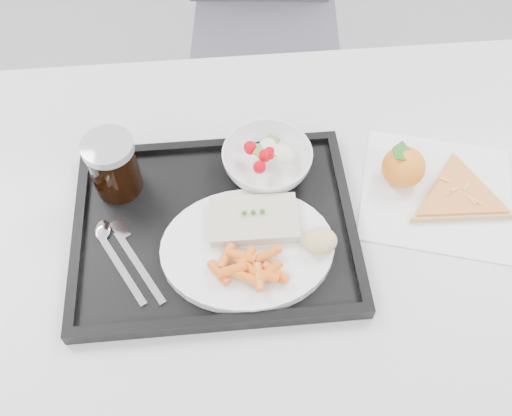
{
  "coord_description": "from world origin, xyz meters",
  "views": [
    {
      "loc": [
        -0.06,
        -0.22,
        1.54
      ],
      "look_at": [
        -0.01,
        0.31,
        0.77
      ],
      "focal_mm": 40.0,
      "sensor_mm": 36.0,
      "label": 1
    }
  ],
  "objects_px": {
    "tangerine": "(403,167)",
    "salad_bowl": "(267,161)",
    "table": "(262,238)",
    "dinner_plate": "(247,249)",
    "pizza_slice": "(459,196)",
    "chair": "(263,2)",
    "tray": "(215,228)",
    "cola_glass": "(113,165)"
  },
  "relations": [
    {
      "from": "chair",
      "to": "salad_bowl",
      "type": "relative_size",
      "value": 6.11
    },
    {
      "from": "chair",
      "to": "tray",
      "type": "height_order",
      "value": "chair"
    },
    {
      "from": "cola_glass",
      "to": "tangerine",
      "type": "bearing_deg",
      "value": -2.28
    },
    {
      "from": "tray",
      "to": "cola_glass",
      "type": "bearing_deg",
      "value": 148.49
    },
    {
      "from": "cola_glass",
      "to": "tangerine",
      "type": "xyz_separation_m",
      "value": [
        0.48,
        -0.02,
        -0.04
      ]
    },
    {
      "from": "cola_glass",
      "to": "tray",
      "type": "bearing_deg",
      "value": -31.51
    },
    {
      "from": "dinner_plate",
      "to": "pizza_slice",
      "type": "height_order",
      "value": "dinner_plate"
    },
    {
      "from": "salad_bowl",
      "to": "pizza_slice",
      "type": "relative_size",
      "value": 0.56
    },
    {
      "from": "tangerine",
      "to": "salad_bowl",
      "type": "bearing_deg",
      "value": 172.36
    },
    {
      "from": "chair",
      "to": "pizza_slice",
      "type": "bearing_deg",
      "value": -74.15
    },
    {
      "from": "tray",
      "to": "tangerine",
      "type": "bearing_deg",
      "value": 13.29
    },
    {
      "from": "dinner_plate",
      "to": "cola_glass",
      "type": "bearing_deg",
      "value": 144.19
    },
    {
      "from": "tray",
      "to": "chair",
      "type": "bearing_deg",
      "value": 79.34
    },
    {
      "from": "chair",
      "to": "tray",
      "type": "bearing_deg",
      "value": -100.66
    },
    {
      "from": "salad_bowl",
      "to": "pizza_slice",
      "type": "distance_m",
      "value": 0.33
    },
    {
      "from": "pizza_slice",
      "to": "tray",
      "type": "bearing_deg",
      "value": -176.36
    },
    {
      "from": "dinner_plate",
      "to": "cola_glass",
      "type": "xyz_separation_m",
      "value": [
        -0.2,
        0.15,
        0.05
      ]
    },
    {
      "from": "tray",
      "to": "dinner_plate",
      "type": "height_order",
      "value": "dinner_plate"
    },
    {
      "from": "pizza_slice",
      "to": "tangerine",
      "type": "bearing_deg",
      "value": 150.2
    },
    {
      "from": "chair",
      "to": "dinner_plate",
      "type": "distance_m",
      "value": 0.98
    },
    {
      "from": "tray",
      "to": "tangerine",
      "type": "xyz_separation_m",
      "value": [
        0.32,
        0.08,
        0.03
      ]
    },
    {
      "from": "chair",
      "to": "cola_glass",
      "type": "bearing_deg",
      "value": -112.18
    },
    {
      "from": "chair",
      "to": "cola_glass",
      "type": "relative_size",
      "value": 8.61
    },
    {
      "from": "tray",
      "to": "tangerine",
      "type": "distance_m",
      "value": 0.33
    },
    {
      "from": "cola_glass",
      "to": "tangerine",
      "type": "distance_m",
      "value": 0.48
    },
    {
      "from": "table",
      "to": "dinner_plate",
      "type": "distance_m",
      "value": 0.12
    },
    {
      "from": "pizza_slice",
      "to": "table",
      "type": "bearing_deg",
      "value": -178.94
    },
    {
      "from": "dinner_plate",
      "to": "salad_bowl",
      "type": "distance_m",
      "value": 0.17
    },
    {
      "from": "chair",
      "to": "table",
      "type": "bearing_deg",
      "value": -95.8
    },
    {
      "from": "chair",
      "to": "dinner_plate",
      "type": "bearing_deg",
      "value": -97.18
    },
    {
      "from": "chair",
      "to": "cola_glass",
      "type": "height_order",
      "value": "chair"
    },
    {
      "from": "chair",
      "to": "tangerine",
      "type": "bearing_deg",
      "value": -79.06
    },
    {
      "from": "salad_bowl",
      "to": "pizza_slice",
      "type": "height_order",
      "value": "salad_bowl"
    },
    {
      "from": "cola_glass",
      "to": "pizza_slice",
      "type": "bearing_deg",
      "value": -6.97
    },
    {
      "from": "tangerine",
      "to": "dinner_plate",
      "type": "bearing_deg",
      "value": -154.98
    },
    {
      "from": "dinner_plate",
      "to": "tangerine",
      "type": "distance_m",
      "value": 0.3
    },
    {
      "from": "chair",
      "to": "dinner_plate",
      "type": "height_order",
      "value": "chair"
    },
    {
      "from": "tray",
      "to": "salad_bowl",
      "type": "distance_m",
      "value": 0.15
    },
    {
      "from": "tray",
      "to": "cola_glass",
      "type": "relative_size",
      "value": 4.17
    },
    {
      "from": "table",
      "to": "pizza_slice",
      "type": "relative_size",
      "value": 4.43
    },
    {
      "from": "tray",
      "to": "tangerine",
      "type": "relative_size",
      "value": 5.33
    },
    {
      "from": "cola_glass",
      "to": "pizza_slice",
      "type": "xyz_separation_m",
      "value": [
        0.57,
        -0.07,
        -0.06
      ]
    }
  ]
}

